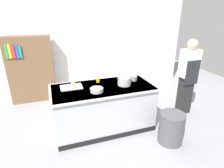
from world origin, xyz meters
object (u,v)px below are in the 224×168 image
at_px(person_chef, 188,76).
at_px(bookshelf, 31,70).
at_px(sauce_pan, 133,78).
at_px(stock_pot, 124,81).
at_px(juice_cup, 98,80).
at_px(onion, 73,84).
at_px(trash_bin, 171,128).
at_px(mixing_bowl, 97,90).

distance_m(person_chef, bookshelf, 3.80).
bearing_deg(bookshelf, sauce_pan, -38.52).
height_order(stock_pot, juice_cup, stock_pot).
relative_size(onion, person_chef, 0.05).
distance_m(juice_cup, trash_bin, 1.66).
distance_m(mixing_bowl, person_chef, 2.12).
distance_m(onion, stock_pot, 0.99).
distance_m(onion, person_chef, 2.49).
xyz_separation_m(stock_pot, sauce_pan, (0.27, 0.19, -0.03)).
height_order(sauce_pan, trash_bin, sauce_pan).
bearing_deg(bookshelf, person_chef, -28.87).
xyz_separation_m(onion, trash_bin, (1.55, -1.05, -0.67)).
xyz_separation_m(onion, sauce_pan, (1.22, -0.06, -0.01)).
xyz_separation_m(onion, mixing_bowl, (0.36, -0.39, -0.02)).
relative_size(onion, juice_cup, 0.81).
bearing_deg(juice_cup, stock_pot, -33.70).
bearing_deg(sauce_pan, onion, 177.38).
height_order(onion, juice_cup, same).
distance_m(onion, juice_cup, 0.51).
distance_m(onion, bookshelf, 1.81).
xyz_separation_m(juice_cup, person_chef, (1.97, -0.30, -0.04)).
bearing_deg(stock_pot, onion, 165.79).
relative_size(mixing_bowl, person_chef, 0.13).
xyz_separation_m(mixing_bowl, trash_bin, (1.19, -0.66, -0.65)).
bearing_deg(onion, mixing_bowl, -47.34).
relative_size(onion, bookshelf, 0.05).
bearing_deg(mixing_bowl, juice_cup, 71.97).
bearing_deg(trash_bin, sauce_pan, 108.32).
distance_m(mixing_bowl, bookshelf, 2.33).
relative_size(onion, mixing_bowl, 0.35).
height_order(stock_pot, mixing_bowl, stock_pot).
distance_m(mixing_bowl, trash_bin, 1.51).
height_order(trash_bin, person_chef, person_chef).
distance_m(stock_pot, person_chef, 1.53).
relative_size(sauce_pan, person_chef, 0.15).
distance_m(sauce_pan, juice_cup, 0.73).
distance_m(stock_pot, mixing_bowl, 0.62).
bearing_deg(onion, bookshelf, 118.09).
bearing_deg(juice_cup, bookshelf, 131.44).
height_order(onion, sauce_pan, onion).
xyz_separation_m(juice_cup, trash_bin, (1.04, -1.11, -0.66)).
xyz_separation_m(onion, person_chef, (2.48, -0.24, -0.05)).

